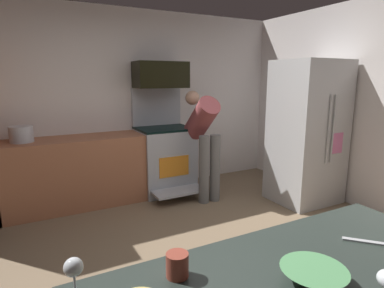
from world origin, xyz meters
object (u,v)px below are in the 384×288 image
(refrigerator, at_px, (307,133))
(mixing_bowl_small, at_px, (313,276))
(person_cook, at_px, (204,135))
(wine_glass_mid, at_px, (74,270))
(mug_coffee, at_px, (177,265))
(stock_pot, at_px, (21,134))
(oven_range, at_px, (165,157))
(microwave, at_px, (161,75))

(refrigerator, height_order, mixing_bowl_small, refrigerator)
(refrigerator, relative_size, person_cook, 1.27)
(wine_glass_mid, bearing_deg, mug_coffee, -7.40)
(wine_glass_mid, xyz_separation_m, stock_pot, (-0.14, 3.18, -0.01))
(person_cook, relative_size, mug_coffee, 15.69)
(oven_range, xyz_separation_m, wine_glass_mid, (-1.67, -3.17, 0.50))
(person_cook, bearing_deg, oven_range, 125.01)
(mug_coffee, bearing_deg, mixing_bowl_small, -32.78)
(refrigerator, bearing_deg, oven_range, 141.35)
(wine_glass_mid, bearing_deg, refrigerator, 31.29)
(person_cook, distance_m, mixing_bowl_small, 3.23)
(microwave, relative_size, mug_coffee, 7.89)
(oven_range, height_order, mixing_bowl_small, oven_range)
(mug_coffee, bearing_deg, wine_glass_mid, 172.60)
(microwave, bearing_deg, oven_range, -90.00)
(wine_glass_mid, distance_m, mug_coffee, 0.37)
(person_cook, relative_size, stock_pot, 5.57)
(person_cook, height_order, mug_coffee, person_cook)
(refrigerator, bearing_deg, mug_coffee, -144.92)
(mixing_bowl_small, relative_size, wine_glass_mid, 1.61)
(oven_range, relative_size, wine_glass_mid, 9.90)
(mixing_bowl_small, xyz_separation_m, stock_pot, (-0.93, 3.50, 0.07))
(oven_range, relative_size, stock_pot, 5.70)
(wine_glass_mid, bearing_deg, person_cook, 52.57)
(wine_glass_mid, height_order, stock_pot, stock_pot)
(oven_range, xyz_separation_m, microwave, (-0.00, 0.09, 1.18))
(oven_range, height_order, person_cook, oven_range)
(microwave, bearing_deg, wine_glass_mid, -117.13)
(microwave, xyz_separation_m, wine_glass_mid, (-1.67, -3.26, -0.68))
(refrigerator, relative_size, wine_glass_mid, 12.29)
(stock_pot, bearing_deg, wine_glass_mid, -87.41)
(person_cook, xyz_separation_m, wine_glass_mid, (-2.03, -2.66, 0.12))
(mug_coffee, relative_size, stock_pot, 0.36)
(mixing_bowl_small, relative_size, stock_pot, 0.93)
(stock_pot, bearing_deg, person_cook, -13.62)
(mixing_bowl_small, xyz_separation_m, wine_glass_mid, (-0.79, 0.32, 0.08))
(oven_range, height_order, refrigerator, refrigerator)
(refrigerator, xyz_separation_m, mug_coffee, (-2.84, -1.99, 0.01))
(mixing_bowl_small, bearing_deg, microwave, 76.12)
(refrigerator, height_order, stock_pot, refrigerator)
(stock_pot, bearing_deg, mug_coffee, -81.08)
(microwave, bearing_deg, mixing_bowl_small, -103.88)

